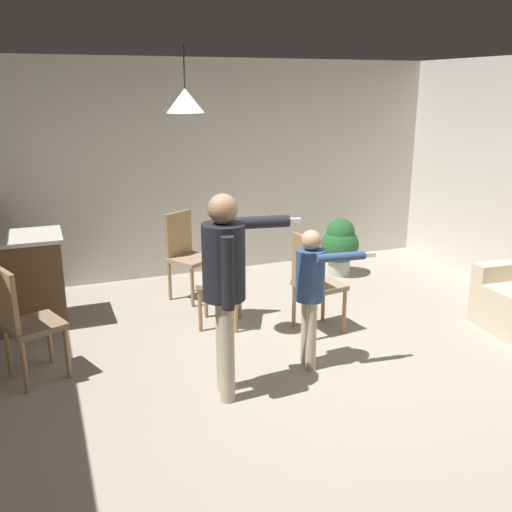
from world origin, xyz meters
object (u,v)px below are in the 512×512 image
(person_adult, at_px, (226,275))
(dining_chair_by_counter, at_px, (221,272))
(person_child, at_px, (311,284))
(dining_chair_near_wall, at_px, (313,280))
(dining_chair_centre_back, at_px, (24,320))
(dining_chair_spare, at_px, (187,252))
(potted_plant_corner, at_px, (340,244))
(kitchen_counter, at_px, (0,284))

(person_adult, relative_size, dining_chair_by_counter, 1.62)
(person_child, distance_m, dining_chair_by_counter, 1.29)
(dining_chair_near_wall, xyz_separation_m, dining_chair_centre_back, (-2.64, -0.05, 0.00))
(dining_chair_near_wall, bearing_deg, person_child, -35.85)
(dining_chair_by_counter, xyz_separation_m, dining_chair_spare, (-0.15, 0.83, 0.00))
(dining_chair_centre_back, xyz_separation_m, dining_chair_spare, (1.72, 1.43, 0.00))
(dining_chair_near_wall, relative_size, dining_chair_centre_back, 1.00)
(person_adult, relative_size, dining_chair_spare, 1.62)
(person_child, xyz_separation_m, dining_chair_by_counter, (-0.42, 1.20, -0.22))
(dining_chair_by_counter, height_order, dining_chair_near_wall, same)
(dining_chair_by_counter, bearing_deg, potted_plant_corner, -128.40)
(dining_chair_near_wall, relative_size, dining_chair_spare, 1.00)
(person_adult, bearing_deg, person_child, 113.27)
(dining_chair_spare, bearing_deg, potted_plant_corner, 152.46)
(kitchen_counter, bearing_deg, person_adult, -50.31)
(dining_chair_near_wall, bearing_deg, person_adult, -61.28)
(person_child, relative_size, dining_chair_near_wall, 1.23)
(person_adult, distance_m, dining_chair_centre_back, 1.74)
(dining_chair_spare, bearing_deg, dining_chair_centre_back, 8.94)
(person_adult, bearing_deg, dining_chair_near_wall, 135.23)
(dining_chair_centre_back, distance_m, dining_chair_spare, 2.23)
(person_adult, xyz_separation_m, person_child, (0.82, 0.21, -0.24))
(dining_chair_near_wall, distance_m, dining_chair_spare, 1.66)
(person_adult, distance_m, person_child, 0.88)
(dining_chair_by_counter, distance_m, dining_chair_near_wall, 0.95)
(person_adult, relative_size, person_child, 1.32)
(potted_plant_corner, bearing_deg, person_adult, -134.49)
(person_child, relative_size, dining_chair_by_counter, 1.23)
(person_child, distance_m, potted_plant_corner, 2.64)
(dining_chair_by_counter, distance_m, dining_chair_centre_back, 1.96)
(person_adult, height_order, dining_chair_near_wall, person_adult)
(dining_chair_spare, bearing_deg, dining_chair_by_counter, 69.47)
(person_adult, bearing_deg, dining_chair_spare, -177.34)
(person_adult, distance_m, dining_chair_spare, 2.30)
(kitchen_counter, xyz_separation_m, dining_chair_centre_back, (0.24, -1.24, 0.07))
(kitchen_counter, height_order, potted_plant_corner, kitchen_counter)
(dining_chair_near_wall, bearing_deg, dining_chair_by_counter, -132.99)
(kitchen_counter, bearing_deg, dining_chair_by_counter, -16.92)
(dining_chair_centre_back, height_order, potted_plant_corner, dining_chair_centre_back)
(kitchen_counter, height_order, dining_chair_centre_back, dining_chair_centre_back)
(dining_chair_by_counter, distance_m, dining_chair_spare, 0.84)
(kitchen_counter, relative_size, dining_chair_near_wall, 1.26)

